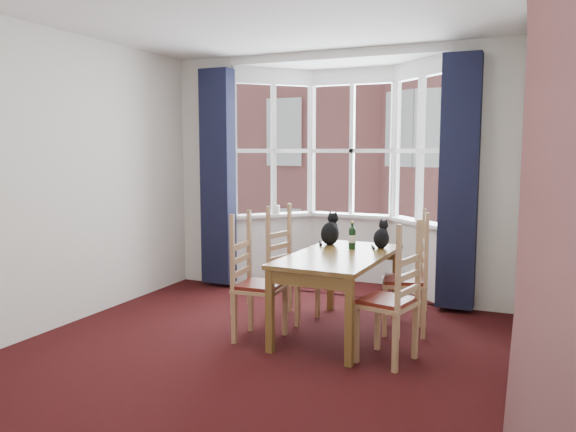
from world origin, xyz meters
The scene contains 20 objects.
floor centered at (0.00, 0.00, 0.00)m, with size 4.50×4.50×0.00m, color black.
ceiling centered at (0.00, 0.00, 2.80)m, with size 4.50×4.50×0.00m, color white.
wall_left centered at (-2.00, 0.00, 1.40)m, with size 4.50×4.50×0.00m, color silver.
wall_right centered at (2.00, 0.00, 1.40)m, with size 4.50×4.50×0.00m, color silver.
wall_back_pier_left centered at (-1.65, 2.25, 1.40)m, with size 0.70×0.12×2.80m, color silver.
wall_back_pier_right centered at (1.65, 2.25, 1.40)m, with size 0.70×0.12×2.80m, color silver.
bay_window centered at (0.00, 2.75, 1.40)m, with size 2.76×0.94×2.80m.
curtain_left centered at (-1.42, 2.07, 1.35)m, with size 0.38×0.22×2.60m, color black.
curtain_right centered at (1.42, 2.07, 1.35)m, with size 0.38×0.22×2.60m, color black.
dining_table centered at (0.53, 0.88, 0.66)m, with size 0.86×1.52×0.75m.
chair_left_near centered at (-0.17, 0.46, 0.47)m, with size 0.42×0.44×0.92m.
chair_left_far centered at (-0.12, 1.17, 0.47)m, with size 0.48×0.49×0.92m.
chair_right_near centered at (1.17, 0.38, 0.47)m, with size 0.49×0.50×0.92m.
chair_right_far centered at (1.15, 1.21, 0.47)m, with size 0.49×0.50×0.92m.
cat_left centered at (0.28, 1.35, 0.88)m, with size 0.18×0.26×0.34m.
cat_right centered at (0.80, 1.35, 0.86)m, with size 0.16×0.22×0.29m.
wine_bottle centered at (0.56, 1.18, 0.86)m, with size 0.07×0.07×0.26m.
candle_tall centered at (-0.86, 2.60, 0.93)m, with size 0.06×0.06×0.11m, color white.
street centered at (0.00, 32.25, -6.00)m, with size 80.00×80.00×0.00m, color #333335.
tenement_building centered at (0.00, 14.01, 1.60)m, with size 18.40×7.80×15.20m.
Camera 1 is at (2.07, -3.91, 1.69)m, focal length 35.00 mm.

